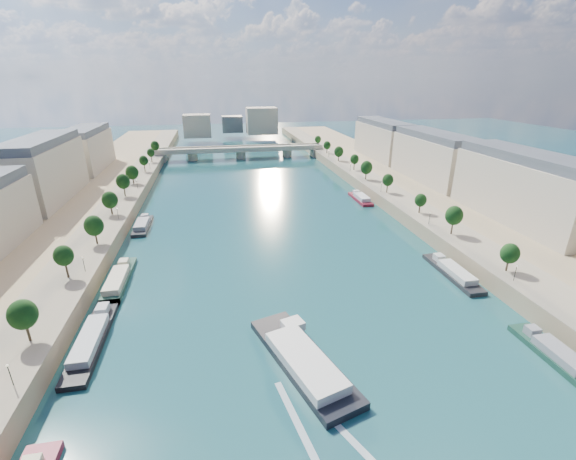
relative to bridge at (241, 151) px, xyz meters
name	(u,v)px	position (x,y,z in m)	size (l,w,h in m)	color
ground	(270,232)	(0.00, -136.67, -5.08)	(700.00, 700.00, 0.00)	#0B2F32
quay_left	(49,241)	(-72.00, -136.67, -2.58)	(44.00, 520.00, 5.00)	#9E8460
quay_right	(454,213)	(72.00, -136.67, -2.58)	(44.00, 520.00, 5.00)	#9E8460
pave_left	(98,230)	(-57.00, -136.67, -0.03)	(14.00, 520.00, 0.10)	gray
pave_right	(419,209)	(57.00, -136.67, -0.03)	(14.00, 520.00, 0.10)	gray
trees_left	(103,212)	(-55.00, -134.67, 5.39)	(4.80, 268.80, 8.26)	#382B1E
trees_right	(403,189)	(55.00, -126.67, 5.39)	(4.80, 268.80, 8.26)	#382B1E
lamps_left	(103,233)	(-52.50, -146.67, 2.70)	(0.36, 200.36, 4.28)	black
lamps_right	(403,199)	(52.50, -131.67, 2.70)	(0.36, 200.36, 4.28)	black
buildings_left	(11,191)	(-85.00, -124.67, 11.37)	(16.00, 226.00, 23.20)	beige
buildings_right	(471,170)	(85.00, -124.67, 11.37)	(16.00, 226.00, 23.20)	beige
skyline	(237,123)	(3.19, 82.85, 9.57)	(79.00, 42.00, 22.00)	beige
bridge	(241,151)	(0.00, 0.00, 0.00)	(112.00, 12.00, 8.15)	#C1B79E
tour_barge	(303,360)	(-3.77, -205.20, -3.89)	(17.30, 31.55, 4.12)	black
wake	(326,438)	(-3.77, -221.73, -5.06)	(15.21, 25.80, 0.04)	silver
moored_barges_left	(88,349)	(-45.50, -193.71, -4.24)	(5.00, 160.21, 3.60)	#1C203E
moored_barges_right	(476,291)	(45.50, -188.10, -4.24)	(5.00, 160.95, 3.60)	black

